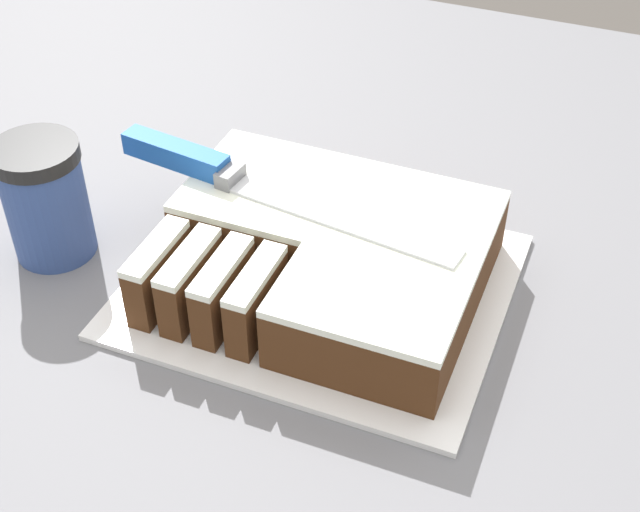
{
  "coord_description": "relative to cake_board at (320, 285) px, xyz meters",
  "views": [
    {
      "loc": [
        0.27,
        -0.64,
        1.46
      ],
      "look_at": [
        0.05,
        -0.08,
        0.95
      ],
      "focal_mm": 50.0,
      "sensor_mm": 36.0,
      "label": 1
    }
  ],
  "objects": [
    {
      "name": "cake_board",
      "position": [
        0.0,
        0.0,
        0.0
      ],
      "size": [
        0.33,
        0.28,
        0.01
      ],
      "color": "white",
      "rests_on": "countertop"
    },
    {
      "name": "knife",
      "position": [
        -0.12,
        0.03,
        0.07
      ],
      "size": [
        0.34,
        0.07,
        0.02
      ],
      "rotation": [
        0.0,
        0.0,
        -0.13
      ],
      "color": "silver",
      "rests_on": "cake"
    },
    {
      "name": "cake",
      "position": [
        0.01,
        0.01,
        0.03
      ],
      "size": [
        0.28,
        0.23,
        0.06
      ],
      "color": "#472814",
      "rests_on": "cake_board"
    },
    {
      "name": "coffee_cup",
      "position": [
        -0.25,
        -0.04,
        0.06
      ],
      "size": [
        0.08,
        0.08,
        0.12
      ],
      "color": "#334C8C",
      "rests_on": "countertop"
    },
    {
      "name": "countertop",
      "position": [
        -0.05,
        0.08,
        -0.46
      ],
      "size": [
        1.4,
        1.1,
        0.92
      ],
      "color": "slate",
      "rests_on": "ground_plane"
    }
  ]
}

